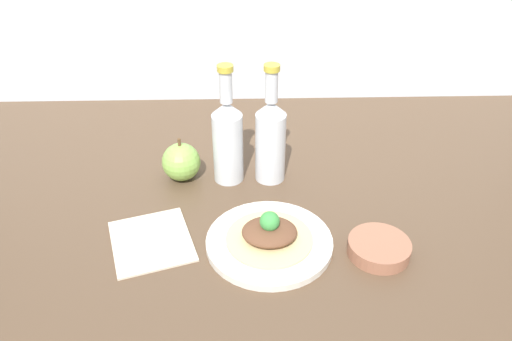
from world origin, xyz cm
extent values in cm
cube|color=brown|center=(0.00, 0.00, -2.00)|extent=(180.00, 110.00, 4.00)
cylinder|color=silver|center=(4.32, -9.88, 0.68)|extent=(22.81, 22.81, 1.37)
torus|color=silver|center=(4.32, -9.88, 1.16)|extent=(21.95, 21.95, 0.96)
cylinder|color=#D6BC7F|center=(4.32, -9.88, 1.57)|extent=(15.65, 15.65, 0.40)
ellipsoid|color=brown|center=(4.32, -9.88, 3.12)|extent=(9.89, 8.41, 2.70)
sphere|color=green|center=(4.32, -9.88, 5.53)|extent=(3.55, 3.55, 3.55)
cylinder|color=silver|center=(-3.29, 11.92, 7.61)|extent=(6.33, 6.33, 15.23)
cone|color=silver|center=(-3.29, 11.92, 16.65)|extent=(6.33, 6.33, 2.85)
cylinder|color=silver|center=(-3.29, 11.92, 21.32)|extent=(2.53, 2.53, 6.49)
cylinder|color=gold|center=(-3.29, 11.92, 25.16)|extent=(3.17, 3.17, 1.20)
cylinder|color=silver|center=(5.57, 11.92, 7.61)|extent=(6.33, 6.33, 15.23)
cone|color=silver|center=(5.57, 11.92, 16.65)|extent=(6.33, 6.33, 2.85)
cylinder|color=silver|center=(5.57, 11.92, 21.32)|extent=(2.53, 2.53, 6.49)
cylinder|color=gold|center=(5.57, 11.92, 25.16)|extent=(3.17, 3.17, 1.20)
sphere|color=#84B74C|center=(-13.35, 12.28, 4.09)|extent=(8.19, 8.19, 8.19)
cylinder|color=brown|center=(-13.35, 12.28, 8.83)|extent=(0.65, 0.65, 1.84)
cube|color=beige|center=(-17.06, -8.42, 0.40)|extent=(18.04, 19.20, 0.80)
cylinder|color=#996047|center=(23.48, -12.60, 1.29)|extent=(11.00, 11.00, 2.59)
camera|label=1|loc=(0.49, -77.64, 60.74)|focal=35.00mm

